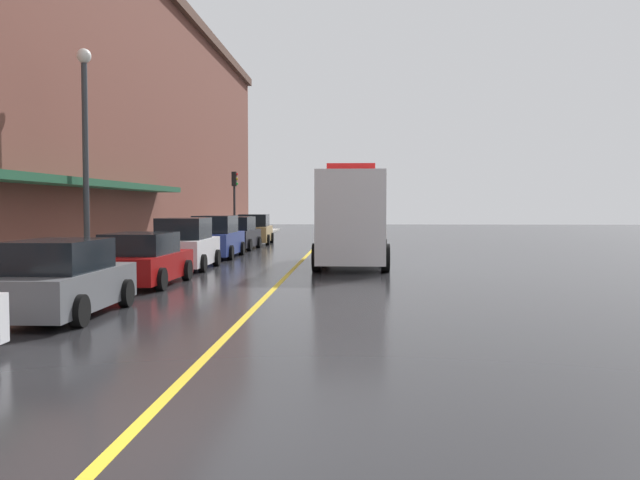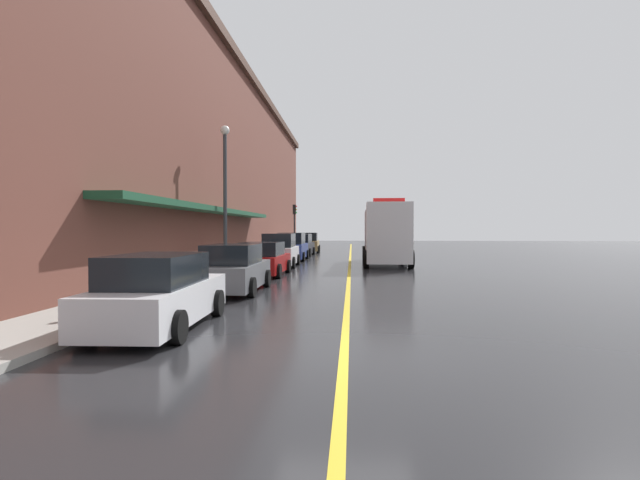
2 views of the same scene
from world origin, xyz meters
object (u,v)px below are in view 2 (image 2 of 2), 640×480
street_lamp_left (225,182)px  parked_car_0 (159,293)px  parked_car_6 (308,243)px  parked_car_2 (263,260)px  parked_car_3 (280,251)px  traffic_light_near (295,218)px  parking_meter_1 (120,274)px  parked_car_5 (301,245)px  parking_meter_0 (289,242)px  parked_car_4 (292,247)px  box_truck (385,234)px  parked_car_1 (234,269)px

street_lamp_left → parked_car_0: bearing=-81.2°
parked_car_6 → parked_car_2: bearing=178.1°
parked_car_3 → parked_car_6: (0.10, 16.85, -0.03)m
street_lamp_left → traffic_light_near: (0.66, 22.32, -1.24)m
parking_meter_1 → parked_car_3: bearing=85.1°
parked_car_6 → parked_car_5: bearing=176.9°
parked_car_0 → traffic_light_near: bearing=0.5°
parked_car_2 → parking_meter_0: 19.46m
parked_car_0 → parking_meter_0: (-1.36, 31.22, 0.30)m
parked_car_3 → parked_car_4: (-0.00, 5.77, 0.00)m
parked_car_4 → parking_meter_0: (-1.37, 8.43, 0.18)m
parked_car_4 → traffic_light_near: 12.48m
parked_car_0 → box_truck: bearing=-19.3°
parked_car_1 → parked_car_3: parked_car_3 is taller
parked_car_0 → parked_car_4: parked_car_4 is taller
parked_car_5 → street_lamp_left: (-1.94, -15.95, 3.59)m
parked_car_2 → parked_car_3: size_ratio=1.06×
parked_car_3 → box_truck: bearing=-70.1°
box_truck → street_lamp_left: street_lamp_left is taller
parked_car_1 → parked_car_4: (-0.11, 16.78, 0.12)m
parking_meter_0 → traffic_light_near: 4.32m
parked_car_4 → street_lamp_left: size_ratio=0.70×
parking_meter_1 → parked_car_4: bearing=86.4°
parked_car_4 → traffic_light_near: size_ratio=1.14×
parked_car_6 → box_truck: box_truck is taller
parked_car_1 → street_lamp_left: street_lamp_left is taller
parked_car_3 → parked_car_4: parked_car_4 is taller
parked_car_1 → parked_car_2: (-0.08, 5.80, -0.03)m
parked_car_4 → parked_car_6: size_ratio=1.15×
parked_car_2 → parking_meter_0: parked_car_2 is taller
parked_car_6 → parked_car_4: bearing=177.7°
parked_car_5 → street_lamp_left: street_lamp_left is taller
parked_car_6 → box_truck: size_ratio=0.49×
parking_meter_0 → box_truck: bearing=-57.7°
box_truck → parked_car_0: bearing=-16.9°
parked_car_3 → parked_car_5: (-0.03, 11.61, -0.06)m
parked_car_1 → street_lamp_left: 7.87m
parked_car_0 → street_lamp_left: (-1.96, 12.67, 3.64)m
parked_car_2 → traffic_light_near: size_ratio=1.03×
parking_meter_1 → street_lamp_left: 12.18m
parked_car_0 → parked_car_4: bearing=-1.7°
parking_meter_1 → parked_car_1: bearing=73.7°
parked_car_1 → parking_meter_1: bearing=163.5°
box_truck → parked_car_5: bearing=-145.7°
traffic_light_near → parked_car_0: bearing=-87.9°
parked_car_2 → parked_car_3: bearing=1.4°
parked_car_6 → street_lamp_left: bearing=172.7°
parked_car_2 → parking_meter_1: bearing=173.9°
parked_car_5 → parked_car_3: bearing=-177.7°
parked_car_1 → parked_car_3: size_ratio=1.06×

